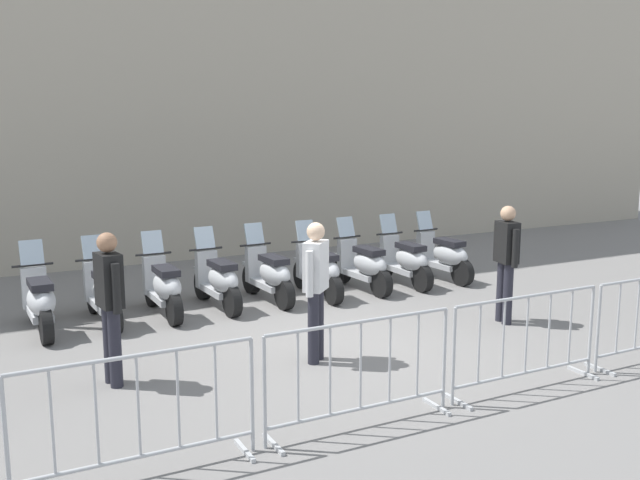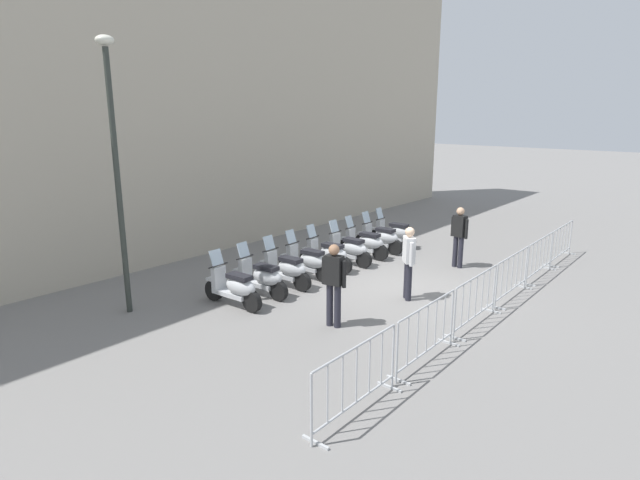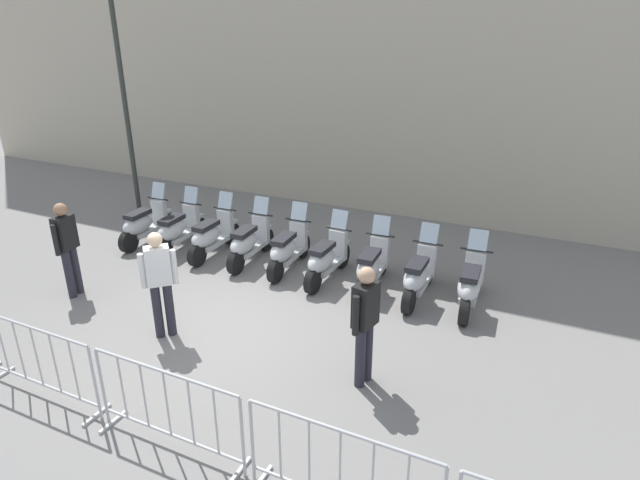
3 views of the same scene
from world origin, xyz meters
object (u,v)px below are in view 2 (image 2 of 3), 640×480
Objects in this scene: motorcycle_2 at (286,269)px; street_lamp at (115,153)px; officer_by_barriers at (409,259)px; motorcycle_6 at (365,243)px; barrier_segment_5 at (562,243)px; motorcycle_0 at (234,287)px; motorcycle_1 at (261,278)px; barrier_segment_1 at (427,334)px; motorcycle_3 at (308,262)px; barrier_segment_4 at (540,258)px; officer_mid_plaza at (334,281)px; motorcycle_7 at (381,238)px; motorcycle_5 at (349,249)px; motorcycle_4 at (328,255)px; barrier_segment_0 at (356,381)px; barrier_segment_3 at (512,276)px; motorcycle_8 at (394,233)px; officer_near_row_end at (459,234)px; barrier_segment_2 at (476,301)px.

street_lamp is at bearing 163.60° from motorcycle_2.
motorcycle_6 is at bearing 57.63° from officer_by_barriers.
officer_by_barriers is at bearing 169.97° from barrier_segment_5.
motorcycle_1 is (0.86, 0.16, 0.00)m from motorcycle_0.
motorcycle_6 is at bearing 50.96° from barrier_segment_1.
barrier_segment_4 is (4.60, -4.14, 0.07)m from motorcycle_3.
barrier_segment_5 is 8.52m from officer_mid_plaza.
street_lamp is at bearing 176.48° from motorcycle_7.
motorcycle_5 is 0.88m from motorcycle_6.
barrier_segment_1 is (-2.53, -5.09, 0.07)m from motorcycle_4.
barrier_segment_0 is 0.35× the size of street_lamp.
motorcycle_2 is at bearing 8.34° from motorcycle_1.
officer_mid_plaza is at bearing -69.98° from motorcycle_0.
motorcycle_1 is at bearing -172.38° from motorcycle_7.
street_lamp reaches higher than barrier_segment_3.
motorcycle_0 is 4.04m from officer_by_barriers.
motorcycle_2 is at bearing 9.48° from motorcycle_0.
motorcycle_0 is at bearing -171.66° from motorcycle_8.
motorcycle_6 is 4.88m from barrier_segment_4.
barrier_segment_3 is at bearing -91.17° from motorcycle_6.
barrier_segment_4 is 2.19m from officer_near_row_end.
street_lamp is at bearing 131.14° from barrier_segment_2.
street_lamp is (-0.71, 6.13, 2.94)m from barrier_segment_0.
motorcycle_4 reaches higher than barrier_segment_4.
motorcycle_2 and motorcycle_7 have the same top height.
motorcycle_8 is (2.60, 0.43, 0.00)m from motorcycle_5.
motorcycle_8 is 0.86× the size of barrier_segment_1.
motorcycle_0 is 4.61m from barrier_segment_1.
motorcycle_3 is at bearing 149.94° from barrier_segment_5.
motorcycle_1 is 5.25m from motorcycle_7.
barrier_segment_3 is (2.51, -4.41, 0.07)m from motorcycle_3.
motorcycle_6 and motorcycle_8 have the same top height.
officer_by_barriers reaches higher than motorcycle_3.
street_lamp reaches higher than motorcycle_0.
barrier_segment_0 is 8.15m from officer_near_row_end.
motorcycle_0 is 0.86× the size of barrier_segment_4.
motorcycle_0 is 6.13m from motorcycle_7.
barrier_segment_3 is 4.60m from officer_mid_plaza.
officer_near_row_end is (8.25, -3.07, -2.48)m from street_lamp.
motorcycle_0 is 6.47m from barrier_segment_3.
motorcycle_6 reaches higher than barrier_segment_5.
motorcycle_6 is 5.35m from officer_mid_plaza.
barrier_segment_1 is at bearing -99.38° from motorcycle_2.
barrier_segment_3 is 1.16× the size of officer_by_barriers.
officer_by_barriers reaches higher than barrier_segment_5.
officer_near_row_end reaches higher than barrier_segment_4.
motorcycle_3 is at bearing 54.36° from barrier_segment_0.
motorcycle_2 is at bearing 119.57° from officer_by_barriers.
motorcycle_1 reaches higher than barrier_segment_2.
officer_mid_plaza reaches higher than motorcycle_6.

